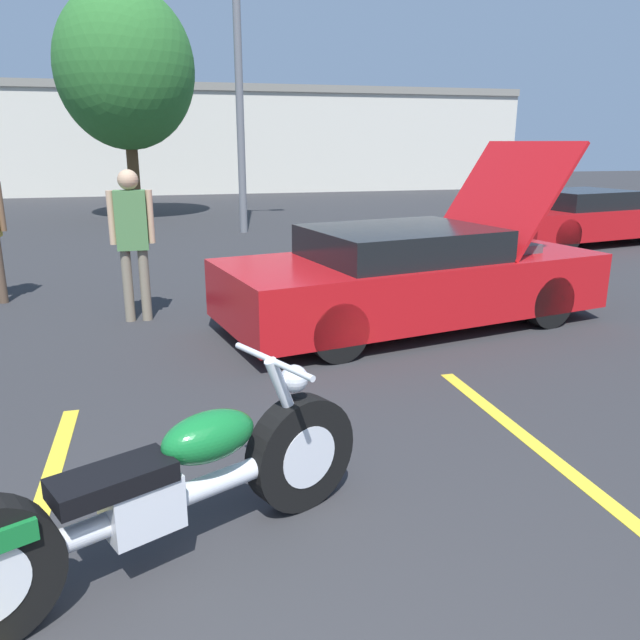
{
  "coord_description": "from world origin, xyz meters",
  "views": [
    {
      "loc": [
        -0.14,
        -1.26,
        2.11
      ],
      "look_at": [
        1.0,
        3.18,
        0.8
      ],
      "focal_mm": 35.0,
      "sensor_mm": 36.0,
      "label": 1
    }
  ],
  "objects_px": {
    "show_car_hood_open": "(413,276)",
    "parked_car_right_row": "(584,217)",
    "light_pole": "(241,36)",
    "motorcycle": "(165,493)",
    "spectator_by_show_car": "(132,232)",
    "tree_background": "(125,69)",
    "spectator_midground": "(526,213)"
  },
  "relations": [
    {
      "from": "tree_background",
      "to": "light_pole",
      "type": "bearing_deg",
      "value": -53.37
    },
    {
      "from": "show_car_hood_open",
      "to": "spectator_by_show_car",
      "type": "xyz_separation_m",
      "value": [
        -3.18,
        0.98,
        0.5
      ]
    },
    {
      "from": "show_car_hood_open",
      "to": "light_pole",
      "type": "bearing_deg",
      "value": 84.34
    },
    {
      "from": "light_pole",
      "to": "parked_car_right_row",
      "type": "bearing_deg",
      "value": -27.1
    },
    {
      "from": "show_car_hood_open",
      "to": "spectator_midground",
      "type": "height_order",
      "value": "show_car_hood_open"
    },
    {
      "from": "tree_background",
      "to": "show_car_hood_open",
      "type": "xyz_separation_m",
      "value": [
        3.48,
        -11.96,
        -3.41
      ]
    },
    {
      "from": "parked_car_right_row",
      "to": "spectator_by_show_car",
      "type": "bearing_deg",
      "value": -166.95
    },
    {
      "from": "light_pole",
      "to": "spectator_by_show_car",
      "type": "height_order",
      "value": "light_pole"
    },
    {
      "from": "spectator_by_show_car",
      "to": "spectator_midground",
      "type": "xyz_separation_m",
      "value": [
        6.38,
        1.81,
        -0.14
      ]
    },
    {
      "from": "tree_background",
      "to": "spectator_midground",
      "type": "relative_size",
      "value": 3.82
    },
    {
      "from": "parked_car_right_row",
      "to": "tree_background",
      "type": "bearing_deg",
      "value": 133.04
    },
    {
      "from": "motorcycle",
      "to": "spectator_by_show_car",
      "type": "height_order",
      "value": "spectator_by_show_car"
    },
    {
      "from": "parked_car_right_row",
      "to": "spectator_midground",
      "type": "bearing_deg",
      "value": -152.72
    },
    {
      "from": "light_pole",
      "to": "show_car_hood_open",
      "type": "height_order",
      "value": "light_pole"
    },
    {
      "from": "light_pole",
      "to": "spectator_by_show_car",
      "type": "distance_m",
      "value": 8.44
    },
    {
      "from": "parked_car_right_row",
      "to": "spectator_midground",
      "type": "distance_m",
      "value": 3.51
    },
    {
      "from": "motorcycle",
      "to": "parked_car_right_row",
      "type": "height_order",
      "value": "parked_car_right_row"
    },
    {
      "from": "parked_car_right_row",
      "to": "spectator_midground",
      "type": "xyz_separation_m",
      "value": [
        -2.77,
        -2.13,
        0.39
      ]
    },
    {
      "from": "light_pole",
      "to": "tree_background",
      "type": "relative_size",
      "value": 1.3
    },
    {
      "from": "light_pole",
      "to": "motorcycle",
      "type": "bearing_deg",
      "value": -99.76
    },
    {
      "from": "tree_background",
      "to": "show_car_hood_open",
      "type": "relative_size",
      "value": 1.29
    },
    {
      "from": "motorcycle",
      "to": "show_car_hood_open",
      "type": "height_order",
      "value": "show_car_hood_open"
    },
    {
      "from": "show_car_hood_open",
      "to": "spectator_by_show_car",
      "type": "distance_m",
      "value": 3.37
    },
    {
      "from": "motorcycle",
      "to": "show_car_hood_open",
      "type": "xyz_separation_m",
      "value": [
        2.92,
        3.83,
        0.18
      ]
    },
    {
      "from": "tree_background",
      "to": "spectator_by_show_car",
      "type": "height_order",
      "value": "tree_background"
    },
    {
      "from": "show_car_hood_open",
      "to": "motorcycle",
      "type": "bearing_deg",
      "value": -138.58
    },
    {
      "from": "show_car_hood_open",
      "to": "parked_car_right_row",
      "type": "distance_m",
      "value": 7.73
    },
    {
      "from": "show_car_hood_open",
      "to": "parked_car_right_row",
      "type": "xyz_separation_m",
      "value": [
        5.96,
        4.91,
        -0.04
      ]
    },
    {
      "from": "spectator_midground",
      "to": "show_car_hood_open",
      "type": "bearing_deg",
      "value": -138.92
    },
    {
      "from": "parked_car_right_row",
      "to": "motorcycle",
      "type": "bearing_deg",
      "value": -145.68
    },
    {
      "from": "show_car_hood_open",
      "to": "spectator_by_show_car",
      "type": "height_order",
      "value": "show_car_hood_open"
    },
    {
      "from": "spectator_by_show_car",
      "to": "motorcycle",
      "type": "bearing_deg",
      "value": -86.89
    }
  ]
}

